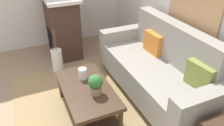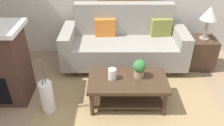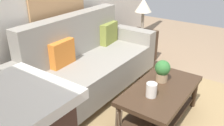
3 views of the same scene
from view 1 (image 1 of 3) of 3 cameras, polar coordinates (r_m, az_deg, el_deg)
The scene contains 14 objects.
ground_plane at distance 3.08m, azimuth -16.32°, elevation -15.21°, with size 8.92×8.92×0.00m, color #9E7F60.
wall_back at distance 3.25m, azimuth 21.53°, elevation 14.33°, with size 4.92×0.10×2.70m, color silver.
area_rug at distance 3.13m, azimuth -7.14°, elevation -12.92°, with size 2.64×1.75×0.01m, color #A38456.
couch at distance 3.30m, azimuth 11.50°, elevation -1.51°, with size 2.14×0.84×1.08m.
throw_pillow_orange at distance 3.48m, azimuth 10.61°, elevation 5.07°, with size 0.36×0.12×0.32m, color orange.
throw_pillow_olive at distance 2.83m, azimuth 21.63°, elevation -3.10°, with size 0.36×0.12×0.32m, color olive.
coffee_table at distance 2.95m, azimuth -6.39°, elevation -8.08°, with size 1.10×0.60×0.43m.
tabletop_vase at distance 3.01m, azimuth -7.54°, elevation -2.73°, with size 0.11×0.11×0.15m, color white.
potted_plant_tabletop at distance 2.69m, azimuth -4.22°, elevation -5.35°, with size 0.18×0.18×0.26m.
fireplace at distance 4.47m, azimuth -12.67°, elevation 9.40°, with size 1.02×0.58×1.16m.
floor_vase at distance 3.87m, azimuth -13.78°, elevation 0.06°, with size 0.18×0.18×0.48m, color white.
floor_vase_branch_a at distance 3.66m, azimuth -14.52°, elevation 5.61°, with size 0.01×0.01×0.36m, color brown.
floor_vase_branch_b at distance 3.69m, azimuth -14.35°, elevation 5.84°, with size 0.01×0.01×0.36m, color brown.
floor_vase_branch_c at distance 3.68m, azimuth -14.88°, elevation 5.73°, with size 0.01×0.01×0.36m, color brown.
Camera 1 is at (2.21, -0.07, 2.15)m, focal length 35.65 mm.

